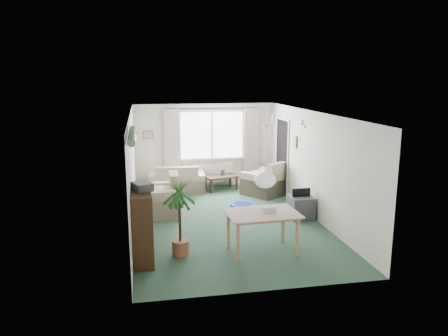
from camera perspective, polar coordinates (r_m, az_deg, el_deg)
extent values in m
plane|color=#284332|center=(9.76, 0.33, -6.98)|extent=(6.50, 6.50, 0.00)
cube|color=white|center=(12.56, -1.60, 4.32)|extent=(1.80, 0.03, 1.30)
cube|color=black|center=(12.40, -1.56, 7.80)|extent=(2.60, 0.03, 0.03)
cube|color=beige|center=(12.36, -6.79, 3.05)|extent=(0.45, 0.08, 2.00)
cube|color=beige|center=(12.72, 3.61, 3.36)|extent=(0.45, 0.08, 2.00)
cube|color=white|center=(12.71, -1.54, -0.62)|extent=(1.20, 0.10, 0.55)
cube|color=black|center=(12.06, 7.61, 1.50)|extent=(0.03, 0.95, 2.00)
sphere|color=white|center=(7.24, 5.40, -1.57)|extent=(0.36, 0.36, 0.36)
cylinder|color=#196626|center=(6.82, -11.91, 4.23)|extent=(1.60, 1.60, 0.12)
sphere|color=silver|center=(10.46, 6.44, 6.69)|extent=(0.20, 0.20, 0.20)
sphere|color=silver|center=(9.43, 10.34, 6.00)|extent=(0.20, 0.20, 0.20)
cube|color=brown|center=(12.40, -9.86, 4.28)|extent=(0.28, 0.03, 0.22)
cube|color=brown|center=(11.04, 9.28, 3.38)|extent=(0.03, 0.24, 0.30)
cube|color=#BDA88F|center=(12.16, -6.21, -1.35)|extent=(1.58, 0.91, 0.77)
cube|color=tan|center=(11.89, 5.42, -1.27)|extent=(1.39, 1.38, 0.91)
cube|color=beige|center=(10.22, -8.83, -3.42)|extent=(1.03, 1.08, 0.96)
cube|color=black|center=(12.36, -0.39, -1.93)|extent=(0.99, 0.72, 0.40)
cube|color=#4C3727|center=(12.33, -0.19, -0.63)|extent=(0.12, 0.06, 0.16)
cube|color=black|center=(7.74, -10.72, -7.38)|extent=(0.38, 1.04, 1.26)
cube|color=#38393D|center=(7.52, -10.64, -2.39)|extent=(0.40, 0.43, 0.14)
cylinder|color=#226531|center=(7.80, -5.80, -6.23)|extent=(0.82, 0.82, 1.48)
cube|color=tan|center=(8.03, 4.97, -8.46)|extent=(1.22, 0.85, 0.74)
cube|color=silver|center=(7.96, 5.83, -5.40)|extent=(0.25, 0.18, 0.12)
cube|color=#313236|center=(10.07, 9.99, -5.06)|extent=(0.51, 0.56, 0.50)
cylinder|color=#214499|center=(10.66, 2.47, -5.00)|extent=(0.80, 0.80, 0.12)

